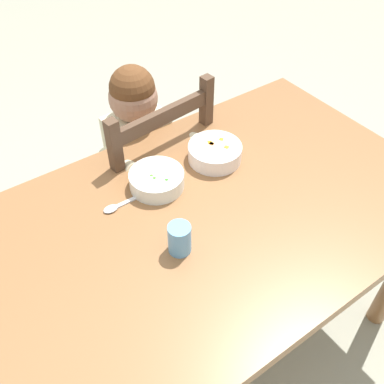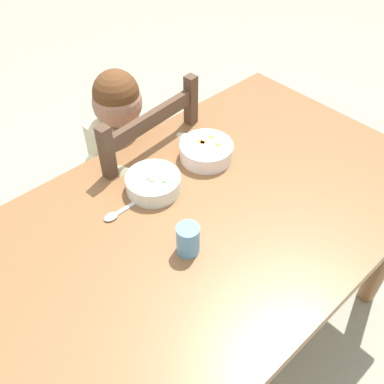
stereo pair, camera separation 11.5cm
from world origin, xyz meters
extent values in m
plane|color=#999885|center=(0.00, 0.00, 0.00)|extent=(8.00, 8.00, 0.00)
cube|color=brown|center=(0.00, 0.00, 0.70)|extent=(1.58, 0.85, 0.04)
cylinder|color=brown|center=(0.72, 0.35, 0.34)|extent=(0.07, 0.07, 0.68)
cube|color=#4D3626|center=(0.14, 0.53, 0.42)|extent=(0.46, 0.46, 0.02)
cube|color=#4D3626|center=(0.30, 0.74, 0.20)|extent=(0.04, 0.04, 0.41)
cube|color=#4D3626|center=(-0.07, 0.70, 0.20)|extent=(0.04, 0.04, 0.41)
cube|color=#4D3626|center=(0.34, 0.36, 0.20)|extent=(0.04, 0.04, 0.41)
cube|color=#4D3626|center=(-0.03, 0.32, 0.20)|extent=(0.04, 0.04, 0.41)
cube|color=#4D3626|center=(0.34, 0.36, 0.67)|extent=(0.04, 0.04, 0.47)
cube|color=#4D3626|center=(-0.03, 0.32, 0.67)|extent=(0.04, 0.04, 0.47)
cube|color=#4D3626|center=(0.16, 0.34, 0.83)|extent=(0.36, 0.06, 0.05)
cube|color=#4D3626|center=(0.16, 0.34, 0.69)|extent=(0.36, 0.06, 0.05)
cube|color=beige|center=(0.14, 0.50, 0.59)|extent=(0.22, 0.14, 0.32)
sphere|color=#A77860|center=(0.14, 0.50, 0.83)|extent=(0.17, 0.17, 0.17)
sphere|color=brown|center=(0.14, 0.50, 0.86)|extent=(0.16, 0.16, 0.16)
cylinder|color=#3F4C72|center=(0.08, 0.38, 0.21)|extent=(0.07, 0.07, 0.43)
cylinder|color=#3F4C72|center=(0.19, 0.38, 0.21)|extent=(0.07, 0.07, 0.43)
cylinder|color=beige|center=(0.01, 0.40, 0.67)|extent=(0.06, 0.24, 0.13)
cylinder|color=beige|center=(0.27, 0.40, 0.67)|extent=(0.06, 0.24, 0.13)
cylinder|color=white|center=(0.03, 0.18, 0.75)|extent=(0.17, 0.17, 0.05)
cylinder|color=white|center=(0.03, 0.18, 0.72)|extent=(0.07, 0.07, 0.01)
cylinder|color=#44982D|center=(0.03, 0.18, 0.75)|extent=(0.14, 0.14, 0.03)
sphere|color=green|center=(0.01, 0.16, 0.77)|extent=(0.01, 0.01, 0.01)
sphere|color=#4F942C|center=(0.01, 0.18, 0.77)|extent=(0.01, 0.01, 0.01)
sphere|color=green|center=(0.04, 0.14, 0.77)|extent=(0.01, 0.01, 0.01)
sphere|color=green|center=(0.03, 0.14, 0.77)|extent=(0.01, 0.01, 0.01)
cylinder|color=white|center=(0.25, 0.18, 0.75)|extent=(0.17, 0.17, 0.05)
cylinder|color=white|center=(0.25, 0.18, 0.72)|extent=(0.08, 0.08, 0.01)
cylinder|color=orange|center=(0.25, 0.18, 0.75)|extent=(0.14, 0.14, 0.03)
cube|color=orange|center=(0.24, 0.19, 0.77)|extent=(0.02, 0.02, 0.01)
cube|color=orange|center=(0.24, 0.19, 0.77)|extent=(0.02, 0.02, 0.01)
cube|color=orange|center=(0.28, 0.19, 0.77)|extent=(0.02, 0.02, 0.01)
cube|color=orange|center=(0.27, 0.15, 0.77)|extent=(0.02, 0.02, 0.01)
cube|color=orange|center=(0.24, 0.20, 0.77)|extent=(0.02, 0.02, 0.01)
cube|color=silver|center=(-0.07, 0.17, 0.72)|extent=(0.10, 0.01, 0.00)
ellipsoid|color=silver|center=(-0.14, 0.17, 0.72)|extent=(0.04, 0.03, 0.01)
cylinder|color=#5EA0DA|center=(-0.05, -0.06, 0.76)|extent=(0.06, 0.06, 0.09)
camera|label=1|loc=(-0.44, -0.66, 1.63)|focal=40.41mm
camera|label=2|loc=(-0.53, -0.59, 1.63)|focal=40.41mm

